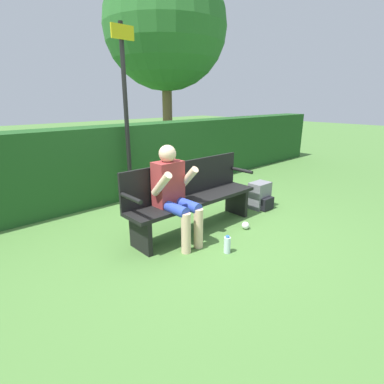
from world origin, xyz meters
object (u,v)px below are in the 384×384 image
at_px(backpack, 260,196).
at_px(signpost, 126,110).
at_px(park_bench, 192,195).
at_px(person_seated, 174,191).
at_px(tree, 165,27).
at_px(water_bottle, 227,245).

bearing_deg(backpack, signpost, 129.28).
bearing_deg(park_bench, backpack, -6.91).
height_order(person_seated, tree, tree).
bearing_deg(tree, backpack, -108.19).
bearing_deg(backpack, water_bottle, -157.85).
bearing_deg(backpack, park_bench, 173.09).
xyz_separation_m(backpack, tree, (1.33, 4.03, 3.21)).
relative_size(park_bench, person_seated, 1.66).
relative_size(park_bench, signpost, 0.71).
height_order(water_bottle, tree, tree).
bearing_deg(water_bottle, tree, 58.58).
bearing_deg(person_seated, signpost, 76.40).
xyz_separation_m(person_seated, backpack, (1.76, -0.03, -0.45)).
relative_size(water_bottle, tree, 0.04).
bearing_deg(person_seated, park_bench, 18.20).
relative_size(backpack, tree, 0.08).
distance_m(backpack, signpost, 2.53).
height_order(person_seated, signpost, signpost).
height_order(person_seated, water_bottle, person_seated).
relative_size(person_seated, tree, 0.24).
xyz_separation_m(backpack, water_bottle, (-1.51, -0.62, -0.10)).
relative_size(park_bench, backpack, 4.67).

